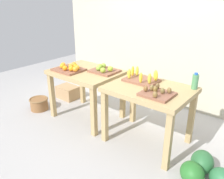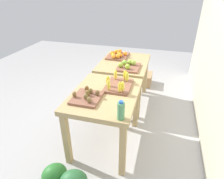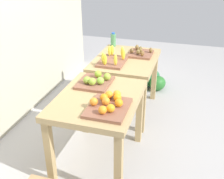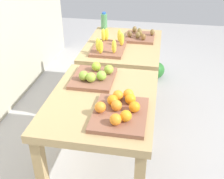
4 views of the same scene
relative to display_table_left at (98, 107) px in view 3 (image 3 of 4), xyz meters
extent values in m
plane|color=#A7A5A4|center=(0.56, 0.00, -0.68)|extent=(8.00, 8.00, 0.00)
cube|color=#BAB59D|center=(0.56, 1.35, 0.82)|extent=(4.40, 0.12, 3.00)
cube|color=tan|center=(0.00, 0.00, 0.09)|extent=(1.04, 0.80, 0.06)
cube|color=tan|center=(-0.46, -0.34, -0.31)|extent=(0.07, 0.07, 0.74)
cube|color=tan|center=(0.46, -0.34, -0.31)|extent=(0.07, 0.07, 0.74)
cube|color=tan|center=(-0.46, 0.34, -0.31)|extent=(0.07, 0.07, 0.74)
cube|color=tan|center=(0.46, 0.34, -0.31)|extent=(0.07, 0.07, 0.74)
cube|color=tan|center=(1.12, 0.00, 0.09)|extent=(1.04, 0.80, 0.06)
cube|color=tan|center=(0.66, -0.34, -0.31)|extent=(0.07, 0.07, 0.74)
cube|color=tan|center=(1.58, -0.34, -0.31)|extent=(0.07, 0.07, 0.74)
cube|color=tan|center=(0.66, 0.34, -0.31)|extent=(0.07, 0.07, 0.74)
cube|color=tan|center=(1.58, 0.34, -0.31)|extent=(0.07, 0.07, 0.74)
cube|color=brown|center=(-0.21, -0.17, 0.13)|extent=(0.44, 0.36, 0.03)
sphere|color=orange|center=(-0.29, -0.22, 0.19)|extent=(0.11, 0.11, 0.08)
sphere|color=orange|center=(-0.06, -0.13, 0.19)|extent=(0.11, 0.11, 0.08)
sphere|color=orange|center=(-0.12, -0.10, 0.19)|extent=(0.10, 0.10, 0.08)
sphere|color=orange|center=(-0.09, -0.22, 0.19)|extent=(0.09, 0.09, 0.08)
sphere|color=orange|center=(-0.34, -0.16, 0.19)|extent=(0.11, 0.11, 0.08)
sphere|color=orange|center=(-0.22, -0.04, 0.19)|extent=(0.08, 0.08, 0.08)
sphere|color=orange|center=(-0.18, -0.26, 0.19)|extent=(0.10, 0.10, 0.08)
sphere|color=orange|center=(-0.18, -0.14, 0.19)|extent=(0.10, 0.10, 0.08)
sphere|color=orange|center=(-0.02, -0.20, 0.19)|extent=(0.10, 0.10, 0.08)
cube|color=brown|center=(0.26, 0.13, 0.13)|extent=(0.40, 0.34, 0.03)
sphere|color=#94BC31|center=(0.37, 0.13, 0.19)|extent=(0.10, 0.10, 0.08)
sphere|color=#92BA3C|center=(0.17, 0.13, 0.19)|extent=(0.11, 0.11, 0.08)
sphere|color=#89BF3D|center=(0.22, 0.05, 0.19)|extent=(0.11, 0.11, 0.08)
sphere|color=#91AF38|center=(0.33, 0.01, 0.19)|extent=(0.10, 0.10, 0.08)
sphere|color=#88AE3A|center=(0.19, 0.19, 0.19)|extent=(0.11, 0.11, 0.08)
cube|color=brown|center=(0.92, 0.12, 0.13)|extent=(0.44, 0.32, 0.03)
ellipsoid|color=yellow|center=(0.98, 0.00, 0.22)|extent=(0.05, 0.06, 0.14)
ellipsoid|color=yellow|center=(0.74, 0.17, 0.22)|extent=(0.05, 0.06, 0.14)
ellipsoid|color=yellow|center=(1.08, 0.21, 0.22)|extent=(0.07, 0.06, 0.14)
ellipsoid|color=yellow|center=(1.09, 0.04, 0.22)|extent=(0.07, 0.06, 0.14)
ellipsoid|color=yellow|center=(0.77, 0.04, 0.22)|extent=(0.06, 0.07, 0.14)
ellipsoid|color=yellow|center=(1.10, 0.18, 0.22)|extent=(0.06, 0.06, 0.14)
ellipsoid|color=yellow|center=(0.79, 0.21, 0.22)|extent=(0.05, 0.06, 0.14)
cube|color=brown|center=(1.31, -0.16, 0.13)|extent=(0.36, 0.32, 0.03)
ellipsoid|color=brown|center=(1.18, -0.21, 0.19)|extent=(0.07, 0.07, 0.07)
ellipsoid|color=brown|center=(1.37, -0.15, 0.19)|extent=(0.06, 0.05, 0.07)
ellipsoid|color=brown|center=(1.42, -0.09, 0.19)|extent=(0.07, 0.07, 0.07)
ellipsoid|color=brown|center=(1.23, -0.14, 0.19)|extent=(0.07, 0.07, 0.07)
ellipsoid|color=brown|center=(1.35, -0.30, 0.19)|extent=(0.06, 0.05, 0.07)
ellipsoid|color=brown|center=(1.25, -0.05, 0.19)|extent=(0.06, 0.06, 0.07)
ellipsoid|color=brown|center=(1.28, -0.16, 0.19)|extent=(0.07, 0.07, 0.07)
cylinder|color=#4C8C59|center=(1.57, 0.31, 0.21)|extent=(0.08, 0.08, 0.19)
cylinder|color=blue|center=(1.57, 0.31, 0.32)|extent=(0.04, 0.04, 0.02)
ellipsoid|color=#2A683C|center=(2.17, -0.24, -0.56)|extent=(0.30, 0.26, 0.23)
ellipsoid|color=#2B6737|center=(1.92, -0.12, -0.55)|extent=(0.35, 0.38, 0.25)
ellipsoid|color=#276B29|center=(1.89, -0.36, -0.56)|extent=(0.37, 0.37, 0.24)
camera|label=1|loc=(2.44, -2.40, 1.19)|focal=37.05mm
camera|label=2|loc=(3.10, 0.64, 1.32)|focal=31.21mm
camera|label=3|loc=(-2.30, -0.83, 1.44)|focal=44.92mm
camera|label=4|loc=(-1.73, -0.39, 1.24)|focal=44.91mm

